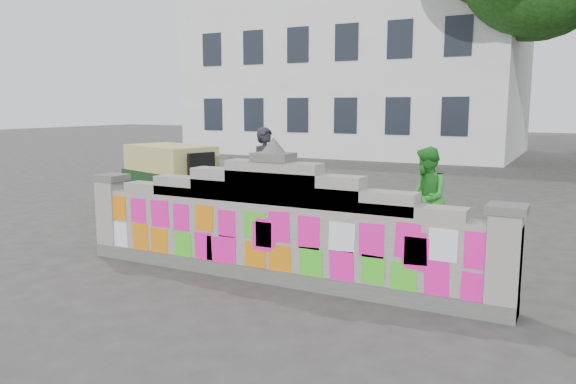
% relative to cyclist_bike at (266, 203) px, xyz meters
% --- Properties ---
extents(ground, '(100.00, 100.00, 0.00)m').
position_rel_cyclist_bike_xyz_m(ground, '(1.77, -2.88, -0.52)').
color(ground, '#383533').
rests_on(ground, ground).
extents(parapet_wall, '(6.48, 0.44, 2.01)m').
position_rel_cyclist_bike_xyz_m(parapet_wall, '(1.77, -2.88, 0.23)').
color(parapet_wall, '#4C4C49').
rests_on(parapet_wall, ground).
extents(building, '(16.00, 10.00, 8.90)m').
position_rel_cyclist_bike_xyz_m(building, '(-5.23, 19.11, 3.49)').
color(building, silver).
rests_on(building, ground).
extents(cyclist_bike, '(2.10, 1.36, 1.04)m').
position_rel_cyclist_bike_xyz_m(cyclist_bike, '(0.00, 0.00, 0.00)').
color(cyclist_bike, black).
rests_on(cyclist_bike, ground).
extents(cyclist_rider, '(0.63, 0.75, 1.77)m').
position_rel_cyclist_bike_xyz_m(cyclist_rider, '(0.00, 0.00, 0.36)').
color(cyclist_rider, black).
rests_on(cyclist_rider, ground).
extents(pedestrian, '(0.93, 1.03, 1.75)m').
position_rel_cyclist_bike_xyz_m(pedestrian, '(3.19, -0.12, 0.35)').
color(pedestrian, green).
rests_on(pedestrian, ground).
extents(rickshaw_left, '(2.83, 1.94, 1.52)m').
position_rel_cyclist_bike_xyz_m(rickshaw_left, '(-2.96, 0.74, 0.27)').
color(rickshaw_left, black).
rests_on(rickshaw_left, ground).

